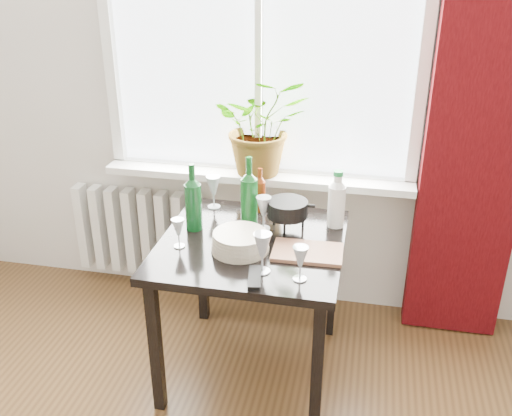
% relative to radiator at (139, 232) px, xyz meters
% --- Properties ---
extents(window, '(1.72, 0.08, 1.62)m').
position_rel_radiator_xyz_m(window, '(0.75, 0.04, 1.22)').
color(window, white).
rests_on(window, ground).
extents(windowsill, '(1.72, 0.20, 0.04)m').
position_rel_radiator_xyz_m(windowsill, '(0.75, -0.03, 0.44)').
color(windowsill, white).
rests_on(windowsill, ground).
extents(curtain, '(0.50, 0.12, 2.56)m').
position_rel_radiator_xyz_m(curtain, '(1.87, -0.06, 0.92)').
color(curtain, '#330407').
rests_on(curtain, ground).
extents(radiator, '(0.80, 0.10, 0.55)m').
position_rel_radiator_xyz_m(radiator, '(0.00, 0.00, 0.00)').
color(radiator, silver).
rests_on(radiator, ground).
extents(table, '(0.85, 0.85, 0.74)m').
position_rel_radiator_xyz_m(table, '(0.85, -0.63, 0.27)').
color(table, black).
rests_on(table, ground).
extents(potted_plant, '(0.58, 0.53, 0.54)m').
position_rel_radiator_xyz_m(potted_plant, '(0.78, -0.03, 0.74)').
color(potted_plant, '#1C691D').
rests_on(potted_plant, windowsill).
extents(wine_bottle_left, '(0.11, 0.11, 0.34)m').
position_rel_radiator_xyz_m(wine_bottle_left, '(0.55, -0.56, 0.53)').
color(wine_bottle_left, '#0B3C17').
rests_on(wine_bottle_left, table).
extents(wine_bottle_right, '(0.10, 0.10, 0.36)m').
position_rel_radiator_xyz_m(wine_bottle_right, '(0.80, -0.46, 0.54)').
color(wine_bottle_right, '#0D4516').
rests_on(wine_bottle_right, table).
extents(bottle_amber, '(0.07, 0.07, 0.24)m').
position_rel_radiator_xyz_m(bottle_amber, '(0.82, -0.29, 0.48)').
color(bottle_amber, maroon).
rests_on(bottle_amber, table).
extents(cleaning_bottle, '(0.09, 0.09, 0.29)m').
position_rel_radiator_xyz_m(cleaning_bottle, '(1.22, -0.39, 0.51)').
color(cleaning_bottle, white).
rests_on(cleaning_bottle, table).
extents(wineglass_front_right, '(0.10, 0.10, 0.19)m').
position_rel_radiator_xyz_m(wineglass_front_right, '(0.95, -0.89, 0.45)').
color(wineglass_front_right, '#B0B3BD').
rests_on(wineglass_front_right, table).
extents(wineglass_far_right, '(0.08, 0.08, 0.16)m').
position_rel_radiator_xyz_m(wineglass_far_right, '(1.12, -0.92, 0.44)').
color(wineglass_far_right, '#B8BDC6').
rests_on(wineglass_far_right, table).
extents(wineglass_back_center, '(0.09, 0.09, 0.17)m').
position_rel_radiator_xyz_m(wineglass_back_center, '(0.88, -0.50, 0.45)').
color(wineglass_back_center, silver).
rests_on(wineglass_back_center, table).
extents(wineglass_back_left, '(0.09, 0.09, 0.18)m').
position_rel_radiator_xyz_m(wineglass_back_left, '(0.58, -0.30, 0.45)').
color(wineglass_back_left, silver).
rests_on(wineglass_back_left, table).
extents(wineglass_front_left, '(0.08, 0.08, 0.14)m').
position_rel_radiator_xyz_m(wineglass_front_left, '(0.54, -0.75, 0.43)').
color(wineglass_front_left, silver).
rests_on(wineglass_front_left, table).
extents(plate_stack, '(0.30, 0.30, 0.08)m').
position_rel_radiator_xyz_m(plate_stack, '(0.82, -0.72, 0.40)').
color(plate_stack, '#BAB09B').
rests_on(plate_stack, table).
extents(fondue_pot, '(0.28, 0.26, 0.15)m').
position_rel_radiator_xyz_m(fondue_pot, '(0.99, -0.48, 0.44)').
color(fondue_pot, black).
rests_on(fondue_pot, table).
extents(tv_remote, '(0.08, 0.18, 0.02)m').
position_rel_radiator_xyz_m(tv_remote, '(0.93, -0.95, 0.37)').
color(tv_remote, black).
rests_on(tv_remote, table).
extents(cutting_board, '(0.32, 0.21, 0.02)m').
position_rel_radiator_xyz_m(cutting_board, '(1.12, -0.69, 0.37)').
color(cutting_board, '#8D593F').
rests_on(cutting_board, table).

